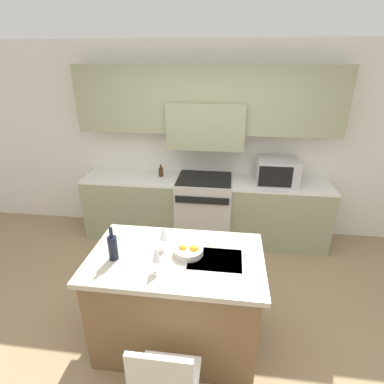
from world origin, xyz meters
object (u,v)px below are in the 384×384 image
(oil_bottle_on_counter, at_px, (161,172))
(microwave, at_px, (277,172))
(range_stove, at_px, (204,209))
(wine_bottle, at_px, (113,247))
(wine_glass_near, at_px, (156,255))
(wine_glass_far, at_px, (163,234))
(fruit_bowl, at_px, (189,251))

(oil_bottle_on_counter, bearing_deg, microwave, -2.40)
(range_stove, relative_size, wine_bottle, 3.22)
(microwave, bearing_deg, wine_glass_near, -119.45)
(wine_glass_near, xyz_separation_m, wine_glass_far, (-0.01, 0.30, 0.00))
(wine_bottle, bearing_deg, fruit_bowl, 13.25)
(microwave, distance_m, wine_glass_near, 2.35)
(wine_glass_far, bearing_deg, wine_bottle, -152.09)
(microwave, height_order, fruit_bowl, microwave)
(fruit_bowl, bearing_deg, microwave, 62.43)
(wine_glass_near, xyz_separation_m, fruit_bowl, (0.21, 0.24, -0.11))
(wine_glass_far, bearing_deg, fruit_bowl, -14.06)
(wine_glass_near, bearing_deg, fruit_bowl, 48.68)
(microwave, xyz_separation_m, oil_bottle_on_counter, (-1.60, 0.07, -0.10))
(fruit_bowl, relative_size, oil_bottle_on_counter, 1.41)
(microwave, relative_size, fruit_bowl, 2.19)
(wine_glass_far, xyz_separation_m, oil_bottle_on_counter, (-0.44, 1.81, -0.11))
(microwave, relative_size, oil_bottle_on_counter, 3.08)
(range_stove, distance_m, fruit_bowl, 1.85)
(microwave, relative_size, wine_glass_far, 2.59)
(wine_glass_near, distance_m, oil_bottle_on_counter, 2.16)
(wine_bottle, relative_size, wine_glass_near, 1.41)
(wine_glass_near, height_order, oil_bottle_on_counter, wine_glass_near)
(range_stove, height_order, wine_glass_far, wine_glass_far)
(oil_bottle_on_counter, bearing_deg, wine_glass_far, -76.47)
(microwave, xyz_separation_m, wine_bottle, (-1.54, -1.94, -0.02))
(wine_glass_near, bearing_deg, wine_bottle, 164.94)
(wine_glass_near, relative_size, fruit_bowl, 0.84)
(wine_glass_far, relative_size, fruit_bowl, 0.84)
(wine_bottle, bearing_deg, wine_glass_near, -15.06)
(range_stove, distance_m, wine_bottle, 2.09)
(microwave, bearing_deg, fruit_bowl, -117.57)
(microwave, xyz_separation_m, wine_glass_near, (-1.16, -2.05, 0.01))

